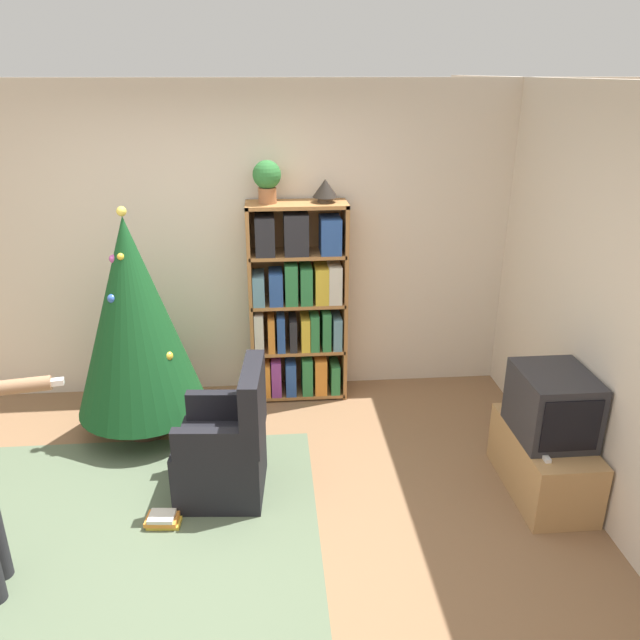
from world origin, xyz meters
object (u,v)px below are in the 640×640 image
at_px(potted_plant, 267,178).
at_px(bookshelf, 298,306).
at_px(table_lamp, 325,189).
at_px(christmas_tree, 134,318).
at_px(armchair, 227,450).
at_px(television, 552,405).

bearing_deg(potted_plant, bookshelf, -2.90).
relative_size(bookshelf, table_lamp, 8.42).
height_order(christmas_tree, armchair, christmas_tree).
relative_size(bookshelf, armchair, 1.83).
height_order(potted_plant, table_lamp, potted_plant).
height_order(television, table_lamp, table_lamp).
relative_size(christmas_tree, table_lamp, 8.91).
distance_m(television, armchair, 2.13).
distance_m(television, christmas_tree, 2.97).
bearing_deg(television, table_lamp, 131.48).
height_order(bookshelf, potted_plant, potted_plant).
bearing_deg(television, bookshelf, 136.24).
height_order(television, potted_plant, potted_plant).
bearing_deg(bookshelf, armchair, -112.32).
xyz_separation_m(television, armchair, (-2.10, 0.17, -0.33)).
distance_m(christmas_tree, potted_plant, 1.45).
distance_m(potted_plant, table_lamp, 0.46).
bearing_deg(armchair, christmas_tree, -135.57).
distance_m(christmas_tree, table_lamp, 1.75).
distance_m(armchair, potted_plant, 2.07).
bearing_deg(potted_plant, armchair, -103.55).
bearing_deg(christmas_tree, television, -19.49).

